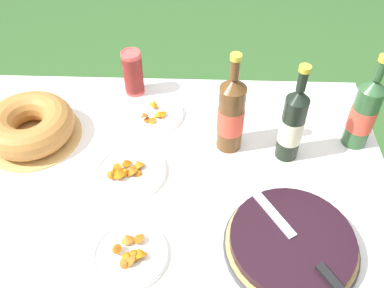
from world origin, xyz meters
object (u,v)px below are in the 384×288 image
object	(u,v)px
berry_tart	(291,244)
snack_plate_left	(131,171)
cup_stack	(133,73)
cider_bottle_amber	(231,114)
snack_plate_near	(157,114)
snack_plate_right	(130,254)
juice_bottle_red	(292,124)
bundt_cake	(29,125)
serving_knife	(301,245)
cider_bottle_green	(364,113)

from	to	relation	value
berry_tart	snack_plate_left	bearing A→B (deg)	151.56
cup_stack	cider_bottle_amber	size ratio (longest dim) A/B	0.49
snack_plate_near	snack_plate_left	xyz separation A→B (m)	(-0.06, -0.27, 0.00)
berry_tart	snack_plate_right	xyz separation A→B (m)	(-0.43, -0.04, -0.02)
cup_stack	juice_bottle_red	world-z (taller)	juice_bottle_red
bundt_cake	juice_bottle_red	distance (m)	0.85
berry_tart	cup_stack	xyz separation A→B (m)	(-0.50, 0.66, 0.06)
juice_bottle_red	snack_plate_right	size ratio (longest dim) A/B	1.70
bundt_cake	snack_plate_near	bearing A→B (deg)	16.49
serving_knife	cup_stack	distance (m)	0.86
berry_tart	serving_knife	world-z (taller)	serving_knife
bundt_cake	snack_plate_left	world-z (taller)	bundt_cake
cider_bottle_amber	snack_plate_left	world-z (taller)	cider_bottle_amber
cider_bottle_green	serving_knife	bearing A→B (deg)	-119.31
bundt_cake	snack_plate_left	bearing A→B (deg)	-23.02
bundt_cake	cup_stack	bearing A→B (deg)	39.06
cup_stack	snack_plate_left	distance (m)	0.41
serving_knife	cider_bottle_amber	world-z (taller)	cider_bottle_amber
bundt_cake	cider_bottle_green	size ratio (longest dim) A/B	0.96
berry_tart	bundt_cake	world-z (taller)	bundt_cake
berry_tart	snack_plate_near	xyz separation A→B (m)	(-0.41, 0.52, -0.02)
berry_tart	snack_plate_left	world-z (taller)	snack_plate_left
juice_bottle_red	snack_plate_left	xyz separation A→B (m)	(-0.50, -0.10, -0.12)
serving_knife	snack_plate_left	size ratio (longest dim) A/B	1.48
serving_knife	snack_plate_near	xyz separation A→B (m)	(-0.42, 0.55, -0.05)
cider_bottle_green	cider_bottle_amber	xyz separation A→B (m)	(-0.42, -0.03, 0.01)
snack_plate_right	snack_plate_left	bearing A→B (deg)	97.57
juice_bottle_red	berry_tart	bearing A→B (deg)	-94.87
cider_bottle_amber	cup_stack	bearing A→B (deg)	142.18
cider_bottle_green	juice_bottle_red	size ratio (longest dim) A/B	0.98
snack_plate_left	juice_bottle_red	bearing A→B (deg)	11.36
snack_plate_near	snack_plate_left	size ratio (longest dim) A/B	0.86
serving_knife	cider_bottle_amber	bearing A→B (deg)	-9.50
juice_bottle_red	cider_bottle_green	bearing A→B (deg)	15.85
serving_knife	cider_bottle_amber	size ratio (longest dim) A/B	0.93
serving_knife	cider_bottle_green	xyz separation A→B (m)	(0.25, 0.44, 0.07)
cup_stack	snack_plate_right	distance (m)	0.70
cider_bottle_green	snack_plate_right	distance (m)	0.84
berry_tart	cider_bottle_amber	size ratio (longest dim) A/B	1.02
cider_bottle_green	bundt_cake	bearing A→B (deg)	-179.17
cider_bottle_green	cider_bottle_amber	world-z (taller)	cider_bottle_amber
snack_plate_right	bundt_cake	bearing A→B (deg)	131.83
berry_tart	bundt_cake	bearing A→B (deg)	153.84
bundt_cake	cider_bottle_green	xyz separation A→B (m)	(1.08, 0.02, 0.08)
cup_stack	cider_bottle_green	size ratio (longest dim) A/B	0.52
cider_bottle_green	cup_stack	bearing A→B (deg)	162.63
cider_bottle_amber	snack_plate_right	world-z (taller)	cider_bottle_amber
serving_knife	snack_plate_left	xyz separation A→B (m)	(-0.48, 0.28, -0.05)
cider_bottle_green	snack_plate_near	xyz separation A→B (m)	(-0.67, 0.11, -0.12)
bundt_cake	cup_stack	world-z (taller)	cup_stack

